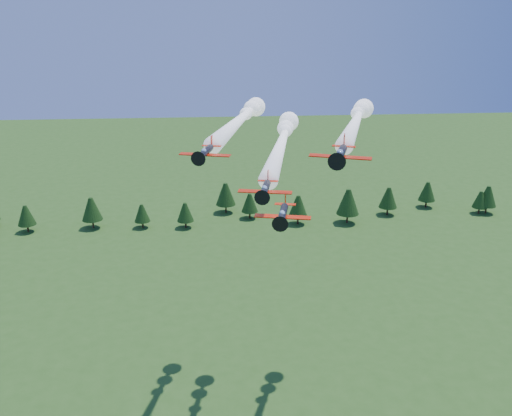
{
  "coord_description": "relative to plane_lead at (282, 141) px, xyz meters",
  "views": [
    {
      "loc": [
        -8.22,
        -73.51,
        69.81
      ],
      "look_at": [
        -2.32,
        0.0,
        43.38
      ],
      "focal_mm": 40.0,
      "sensor_mm": 36.0,
      "label": 1
    }
  ],
  "objects": [
    {
      "name": "plane_lead",
      "position": [
        0.0,
        0.0,
        0.0
      ],
      "size": [
        13.61,
        46.1,
        3.7
      ],
      "rotation": [
        0.0,
        0.0,
        -0.2
      ],
      "color": "black",
      "rests_on": "ground"
    },
    {
      "name": "plane_left",
      "position": [
        -6.35,
        6.81,
        2.51
      ],
      "size": [
        15.06,
        42.26,
        3.7
      ],
      "rotation": [
        0.0,
        0.0,
        -0.26
      ],
      "color": "black",
      "rests_on": "ground"
    },
    {
      "name": "plane_right",
      "position": [
        13.07,
        3.03,
        2.62
      ],
      "size": [
        18.13,
        41.32,
        3.7
      ],
      "rotation": [
        0.0,
        0.0,
        -0.33
      ],
      "color": "black",
      "rests_on": "ground"
    },
    {
      "name": "plane_slot",
      "position": [
        -1.25,
        -11.94,
        -8.46
      ],
      "size": [
        8.61,
        9.47,
        3.01
      ],
      "rotation": [
        0.0,
        0.0,
        -0.22
      ],
      "color": "black",
      "rests_on": "ground"
    },
    {
      "name": "treeline",
      "position": [
        3.69,
        89.78,
        -42.28
      ],
      "size": [
        177.18,
        20.7,
        11.84
      ],
      "color": "#382314",
      "rests_on": "ground"
    }
  ]
}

